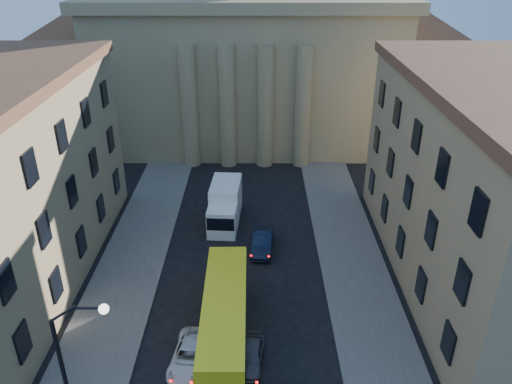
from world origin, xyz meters
TOP-DOWN VIEW (x-y plane):
  - sidewalk_left at (-8.50, 18.00)m, footprint 5.00×60.00m
  - sidewalk_right at (8.50, 18.00)m, footprint 5.00×60.00m
  - church at (0.00, 55.47)m, footprint 68.02×28.76m
  - building_right at (17.00, 22.00)m, footprint 11.60×26.60m
  - street_lamp at (-6.97, 8.00)m, footprint 2.62×0.44m
  - car_left_mid at (-2.74, 13.40)m, footprint 2.50×4.65m
  - car_right_far at (0.80, 13.44)m, footprint 1.85×3.82m
  - car_right_distant at (1.60, 25.65)m, footprint 1.92×4.57m
  - city_bus at (-0.80, 15.40)m, footprint 2.76×11.32m
  - box_truck at (-1.64, 30.02)m, footprint 2.79×6.34m

SIDE VIEW (x-z plane):
  - sidewalk_left at x=-8.50m, z-range 0.00..0.15m
  - sidewalk_right at x=8.50m, z-range 0.00..0.15m
  - car_left_mid at x=-2.74m, z-range 0.00..1.24m
  - car_right_far at x=0.80m, z-range 0.00..1.26m
  - car_right_distant at x=1.60m, z-range 0.00..1.47m
  - box_truck at x=-1.64m, z-range -0.09..3.32m
  - city_bus at x=-0.80m, z-range 0.12..3.30m
  - street_lamp at x=-6.97m, z-range 0.87..9.70m
  - building_right at x=17.00m, z-range 0.07..14.77m
  - church at x=0.00m, z-range -6.42..30.18m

